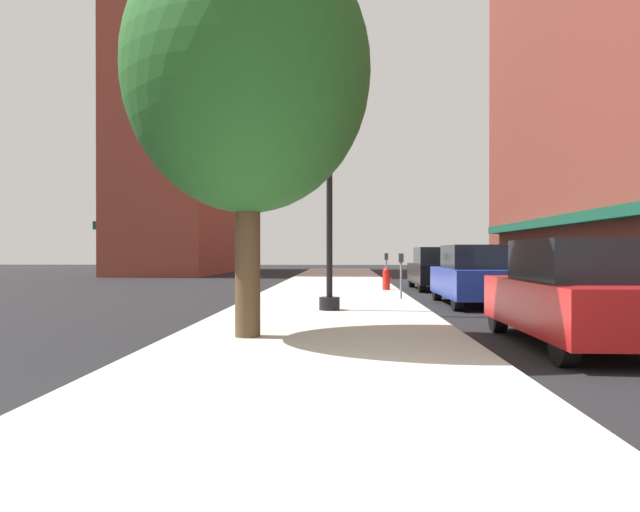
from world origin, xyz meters
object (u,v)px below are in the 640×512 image
(tree_near, at_px, (248,73))
(car_blue, at_px, (475,276))
(parking_meter_far, at_px, (386,265))
(car_red, at_px, (577,295))
(car_black, at_px, (437,269))
(lamppost, at_px, (329,177))
(parking_meter_near, at_px, (401,270))
(fire_hydrant, at_px, (386,279))

(tree_near, relative_size, car_blue, 1.50)
(parking_meter_far, distance_m, car_blue, 6.97)
(car_red, bearing_deg, car_blue, 89.72)
(car_red, bearing_deg, car_black, 89.72)
(lamppost, bearing_deg, parking_meter_near, 59.69)
(car_blue, bearing_deg, car_black, 90.26)
(parking_meter_near, bearing_deg, fire_hydrant, 92.06)
(parking_meter_far, height_order, tree_near, tree_near)
(fire_hydrant, relative_size, parking_meter_near, 0.60)
(parking_meter_near, height_order, car_red, car_red)
(tree_near, xyz_separation_m, car_red, (5.12, -0.07, -3.50))
(lamppost, height_order, fire_hydrant, lamppost)
(parking_meter_near, xyz_separation_m, car_red, (1.95, -7.79, -0.14))
(car_red, bearing_deg, tree_near, 178.93)
(parking_meter_near, distance_m, parking_meter_far, 5.95)
(tree_near, distance_m, car_blue, 9.33)
(fire_hydrant, height_order, parking_meter_far, parking_meter_far)
(fire_hydrant, xyz_separation_m, tree_near, (-3.03, -11.68, 3.79))
(lamppost, distance_m, car_red, 6.36)
(tree_near, bearing_deg, car_red, -0.78)
(parking_meter_far, bearing_deg, fire_hydrant, -94.10)
(tree_near, height_order, car_black, tree_near)
(fire_hydrant, xyz_separation_m, car_red, (2.09, -11.75, 0.29))
(fire_hydrant, height_order, car_blue, car_blue)
(parking_meter_near, distance_m, car_black, 6.25)
(lamppost, bearing_deg, car_blue, 33.97)
(tree_near, relative_size, car_red, 1.50)
(parking_meter_far, bearing_deg, tree_near, -103.07)
(fire_hydrant, relative_size, car_red, 0.18)
(lamppost, xyz_separation_m, tree_near, (-1.19, -4.32, 1.11))
(car_blue, xyz_separation_m, car_black, (0.00, 6.68, 0.00))
(car_blue, bearing_deg, parking_meter_near, 159.36)
(car_black, bearing_deg, lamppost, -114.91)
(car_red, xyz_separation_m, car_black, (0.00, 13.72, 0.00))
(car_black, bearing_deg, parking_meter_far, 177.50)
(lamppost, xyz_separation_m, car_black, (3.93, 9.33, -2.39))
(lamppost, bearing_deg, tree_near, -105.38)
(car_black, bearing_deg, car_red, -92.04)
(tree_near, bearing_deg, fire_hydrant, 75.45)
(parking_meter_near, height_order, parking_meter_far, same)
(parking_meter_far, bearing_deg, car_blue, -73.76)
(parking_meter_near, bearing_deg, car_blue, -20.90)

